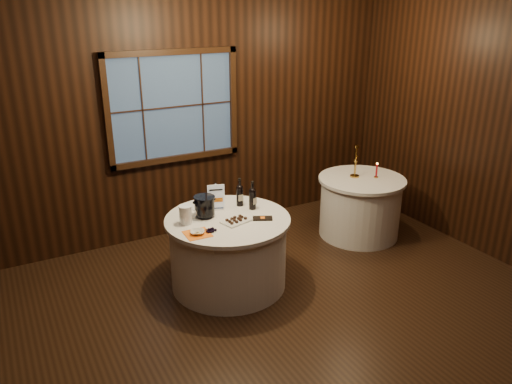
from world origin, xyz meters
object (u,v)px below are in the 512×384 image
chocolate_plate (236,220)px  brass_candlestick (355,166)px  grape_bunch (211,230)px  cracker_bowl (197,232)px  sign_stand (216,201)px  port_bottle_right (252,197)px  red_candle (377,172)px  glass_pitcher (186,215)px  ice_bucket (205,206)px  port_bottle_left (240,194)px  side_table (360,206)px  main_table (228,251)px  chocolate_box (263,218)px

chocolate_plate → brass_candlestick: bearing=15.0°
grape_bunch → cracker_bowl: bearing=172.7°
grape_bunch → sign_stand: bearing=60.1°
sign_stand → port_bottle_right: port_bottle_right is taller
red_candle → port_bottle_right: bearing=-175.4°
port_bottle_right → cracker_bowl: port_bottle_right is taller
glass_pitcher → ice_bucket: bearing=28.6°
ice_bucket → chocolate_plate: ice_bucket is taller
ice_bucket → port_bottle_left: bearing=12.4°
port_bottle_left → side_table: bearing=10.9°
chocolate_plate → red_candle: size_ratio=1.63×
chocolate_plate → port_bottle_right: bearing=35.7°
port_bottle_right → ice_bucket: port_bottle_right is taller
sign_stand → port_bottle_left: (0.27, -0.02, 0.04)m
port_bottle_left → red_candle: bearing=8.7°
sign_stand → glass_pitcher: (-0.41, -0.18, -0.00)m
sign_stand → cracker_bowl: sign_stand is taller
port_bottle_left → chocolate_plate: (-0.23, -0.37, -0.12)m
chocolate_plate → cracker_bowl: size_ratio=2.37×
ice_bucket → chocolate_plate: (0.22, -0.27, -0.10)m
sign_stand → port_bottle_right: 0.38m
ice_bucket → grape_bunch: 0.38m
sign_stand → chocolate_plate: bearing=-67.4°
port_bottle_right → ice_bucket: (-0.52, 0.05, -0.02)m
main_table → red_candle: 2.22m
chocolate_plate → grape_bunch: size_ratio=1.89×
ice_bucket → side_table: bearing=4.2°
grape_bunch → side_table: bearing=12.9°
ice_bucket → cracker_bowl: ice_bucket is taller
side_table → port_bottle_left: 1.82m
brass_candlestick → cracker_bowl: bearing=-166.0°
grape_bunch → cracker_bowl: grape_bunch is taller
chocolate_plate → glass_pitcher: (-0.45, 0.20, 0.08)m
brass_candlestick → chocolate_plate: bearing=-165.0°
side_table → port_bottle_right: bearing=-172.7°
sign_stand → glass_pitcher: size_ratio=1.52×
sign_stand → port_bottle_left: size_ratio=0.93×
side_table → chocolate_plate: size_ratio=3.39×
chocolate_plate → ice_bucket: bearing=129.6°
main_table → cracker_bowl: bearing=-153.7°
port_bottle_right → chocolate_box: bearing=-115.8°
glass_pitcher → brass_candlestick: 2.39m
ice_bucket → glass_pitcher: 0.24m
main_table → red_candle: red_candle is taller
sign_stand → chocolate_plate: sign_stand is taller
sign_stand → port_bottle_right: (0.34, -0.17, 0.04)m
glass_pitcher → grape_bunch: bearing=-52.4°
chocolate_plate → chocolate_box: bearing=-13.9°
main_table → chocolate_plate: bearing=-76.3°
sign_stand → main_table: bearing=-71.6°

